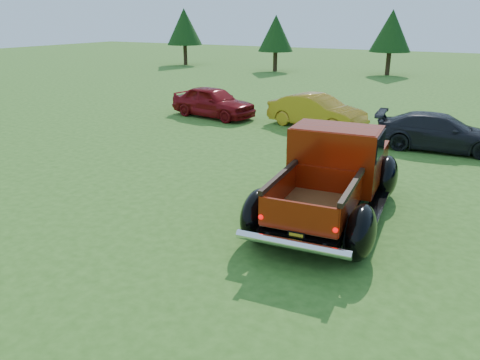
{
  "coord_description": "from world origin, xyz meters",
  "views": [
    {
      "loc": [
        5.07,
        -8.3,
        4.49
      ],
      "look_at": [
        0.4,
        0.2,
        1.08
      ],
      "focal_mm": 35.0,
      "sensor_mm": 36.0,
      "label": 1
    }
  ],
  "objects_px": {
    "tree_mid_left": "(391,31)",
    "show_car_grey": "(440,132)",
    "show_car_yellow": "(317,111)",
    "show_car_red": "(213,102)",
    "tree_west": "(276,33)",
    "pickup_truck": "(334,172)",
    "tree_far_west": "(184,27)"
  },
  "relations": [
    {
      "from": "show_car_red",
      "to": "pickup_truck",
      "type": "bearing_deg",
      "value": -124.88
    },
    {
      "from": "tree_mid_left",
      "to": "show_car_yellow",
      "type": "distance_m",
      "value": 20.85
    },
    {
      "from": "pickup_truck",
      "to": "show_car_red",
      "type": "height_order",
      "value": "pickup_truck"
    },
    {
      "from": "tree_far_west",
      "to": "show_car_grey",
      "type": "height_order",
      "value": "tree_far_west"
    },
    {
      "from": "pickup_truck",
      "to": "show_car_grey",
      "type": "relative_size",
      "value": 1.32
    },
    {
      "from": "pickup_truck",
      "to": "show_car_yellow",
      "type": "relative_size",
      "value": 1.37
    },
    {
      "from": "pickup_truck",
      "to": "show_car_grey",
      "type": "distance_m",
      "value": 7.28
    },
    {
      "from": "tree_mid_left",
      "to": "tree_far_west",
      "type": "bearing_deg",
      "value": -176.99
    },
    {
      "from": "show_car_yellow",
      "to": "show_car_red",
      "type": "bearing_deg",
      "value": 104.43
    },
    {
      "from": "tree_west",
      "to": "show_car_yellow",
      "type": "bearing_deg",
      "value": -60.59
    },
    {
      "from": "tree_west",
      "to": "tree_mid_left",
      "type": "xyz_separation_m",
      "value": [
        9.0,
        2.0,
        0.27
      ]
    },
    {
      "from": "tree_west",
      "to": "show_car_yellow",
      "type": "xyz_separation_m",
      "value": [
        10.5,
        -18.63,
        -2.42
      ]
    },
    {
      "from": "pickup_truck",
      "to": "show_car_grey",
      "type": "xyz_separation_m",
      "value": [
        1.55,
        7.1,
        -0.35
      ]
    },
    {
      "from": "pickup_truck",
      "to": "show_car_red",
      "type": "distance_m",
      "value": 11.73
    },
    {
      "from": "tree_mid_left",
      "to": "show_car_yellow",
      "type": "bearing_deg",
      "value": -85.84
    },
    {
      "from": "tree_mid_left",
      "to": "show_car_red",
      "type": "xyz_separation_m",
      "value": [
        -3.5,
        -20.84,
        -2.67
      ]
    },
    {
      "from": "show_car_yellow",
      "to": "tree_west",
      "type": "bearing_deg",
      "value": 41.37
    },
    {
      "from": "show_car_red",
      "to": "tree_west",
      "type": "bearing_deg",
      "value": 25.26
    },
    {
      "from": "tree_west",
      "to": "tree_mid_left",
      "type": "height_order",
      "value": "tree_mid_left"
    },
    {
      "from": "tree_west",
      "to": "pickup_truck",
      "type": "relative_size",
      "value": 0.8
    },
    {
      "from": "show_car_red",
      "to": "show_car_grey",
      "type": "relative_size",
      "value": 0.95
    },
    {
      "from": "tree_mid_left",
      "to": "show_car_grey",
      "type": "distance_m",
      "value": 22.97
    },
    {
      "from": "pickup_truck",
      "to": "show_car_red",
      "type": "bearing_deg",
      "value": 131.27
    },
    {
      "from": "tree_far_west",
      "to": "tree_west",
      "type": "xyz_separation_m",
      "value": [
        10.0,
        -1.0,
        -0.41
      ]
    },
    {
      "from": "tree_mid_left",
      "to": "show_car_red",
      "type": "distance_m",
      "value": 21.3
    },
    {
      "from": "tree_far_west",
      "to": "tree_west",
      "type": "height_order",
      "value": "tree_far_west"
    },
    {
      "from": "tree_west",
      "to": "show_car_red",
      "type": "bearing_deg",
      "value": -73.73
    },
    {
      "from": "show_car_red",
      "to": "show_car_grey",
      "type": "xyz_separation_m",
      "value": [
        10.0,
        -1.02,
        -0.08
      ]
    },
    {
      "from": "tree_far_west",
      "to": "pickup_truck",
      "type": "height_order",
      "value": "tree_far_west"
    },
    {
      "from": "tree_west",
      "to": "pickup_truck",
      "type": "xyz_separation_m",
      "value": [
        13.95,
        -26.96,
        -2.12
      ]
    },
    {
      "from": "tree_west",
      "to": "show_car_grey",
      "type": "distance_m",
      "value": 25.31
    },
    {
      "from": "pickup_truck",
      "to": "show_car_yellow",
      "type": "height_order",
      "value": "pickup_truck"
    }
  ]
}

